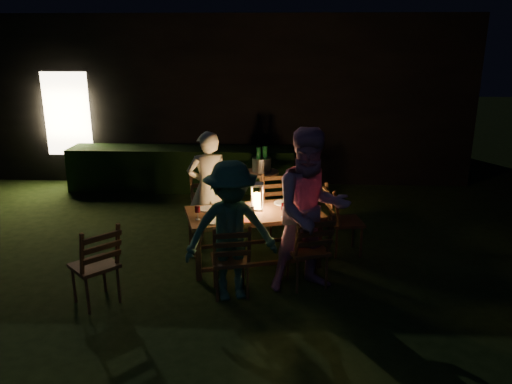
{
  "coord_description": "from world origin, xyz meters",
  "views": [
    {
      "loc": [
        1.36,
        -5.3,
        2.76
      ],
      "look_at": [
        1.05,
        0.82,
        0.87
      ],
      "focal_mm": 35.0,
      "sensor_mm": 36.0,
      "label": 1
    }
  ],
  "objects_px": {
    "person_opp_right": "(311,211)",
    "bottle_table": "(234,202)",
    "chair_far_right": "(279,218)",
    "person_opp_left": "(231,231)",
    "bottle_bucket_a": "(258,162)",
    "dining_table": "(254,217)",
    "chair_near_left": "(231,272)",
    "ice_bucket": "(262,165)",
    "chair_spare": "(96,279)",
    "lantern": "(257,198)",
    "chair_end": "(344,232)",
    "person_house_side": "(208,188)",
    "chair_far_left": "(210,222)",
    "chair_near_right": "(308,262)",
    "side_table": "(262,177)",
    "bottle_bucket_b": "(265,161)"
  },
  "relations": [
    {
      "from": "person_opp_right",
      "to": "bottle_table",
      "type": "height_order",
      "value": "person_opp_right"
    },
    {
      "from": "chair_near_right",
      "to": "side_table",
      "type": "distance_m",
      "value": 2.49
    },
    {
      "from": "bottle_table",
      "to": "ice_bucket",
      "type": "xyz_separation_m",
      "value": [
        0.27,
        1.85,
        0.02
      ]
    },
    {
      "from": "lantern",
      "to": "bottle_bucket_b",
      "type": "height_order",
      "value": "bottle_bucket_b"
    },
    {
      "from": "dining_table",
      "to": "chair_far_right",
      "type": "height_order",
      "value": "chair_far_right"
    },
    {
      "from": "person_opp_left",
      "to": "bottle_bucket_a",
      "type": "distance_m",
      "value": 2.66
    },
    {
      "from": "chair_near_right",
      "to": "person_house_side",
      "type": "relative_size",
      "value": 0.61
    },
    {
      "from": "chair_near_right",
      "to": "side_table",
      "type": "height_order",
      "value": "chair_near_right"
    },
    {
      "from": "chair_far_left",
      "to": "person_opp_left",
      "type": "distance_m",
      "value": 1.66
    },
    {
      "from": "chair_far_left",
      "to": "side_table",
      "type": "xyz_separation_m",
      "value": [
        0.68,
        1.16,
        0.34
      ]
    },
    {
      "from": "chair_near_left",
      "to": "chair_end",
      "type": "bearing_deg",
      "value": 28.9
    },
    {
      "from": "chair_spare",
      "to": "lantern",
      "type": "distance_m",
      "value": 2.12
    },
    {
      "from": "chair_near_left",
      "to": "chair_far_right",
      "type": "bearing_deg",
      "value": 61.19
    },
    {
      "from": "ice_bucket",
      "to": "bottle_bucket_b",
      "type": "height_order",
      "value": "bottle_bucket_b"
    },
    {
      "from": "bottle_table",
      "to": "ice_bucket",
      "type": "height_order",
      "value": "bottle_table"
    },
    {
      "from": "dining_table",
      "to": "side_table",
      "type": "bearing_deg",
      "value": 72.54
    },
    {
      "from": "chair_far_right",
      "to": "lantern",
      "type": "relative_size",
      "value": 2.63
    },
    {
      "from": "dining_table",
      "to": "chair_spare",
      "type": "bearing_deg",
      "value": -161.91
    },
    {
      "from": "dining_table",
      "to": "chair_far_left",
      "type": "height_order",
      "value": "chair_far_left"
    },
    {
      "from": "dining_table",
      "to": "chair_near_left",
      "type": "xyz_separation_m",
      "value": [
        -0.21,
        -0.87,
        -0.34
      ]
    },
    {
      "from": "side_table",
      "to": "chair_spare",
      "type": "bearing_deg",
      "value": -119.72
    },
    {
      "from": "chair_near_left",
      "to": "chair_end",
      "type": "height_order",
      "value": "chair_end"
    },
    {
      "from": "bottle_bucket_b",
      "to": "chair_end",
      "type": "bearing_deg",
      "value": -52.95
    },
    {
      "from": "chair_far_left",
      "to": "bottle_table",
      "type": "bearing_deg",
      "value": 102.55
    },
    {
      "from": "person_opp_right",
      "to": "ice_bucket",
      "type": "bearing_deg",
      "value": 88.12
    },
    {
      "from": "bottle_table",
      "to": "chair_far_right",
      "type": "bearing_deg",
      "value": 60.51
    },
    {
      "from": "chair_near_right",
      "to": "lantern",
      "type": "height_order",
      "value": "lantern"
    },
    {
      "from": "person_opp_left",
      "to": "side_table",
      "type": "distance_m",
      "value": 2.7
    },
    {
      "from": "chair_end",
      "to": "person_house_side",
      "type": "relative_size",
      "value": 0.61
    },
    {
      "from": "person_opp_left",
      "to": "person_opp_right",
      "type": "bearing_deg",
      "value": 0.0
    },
    {
      "from": "person_opp_right",
      "to": "bottle_bucket_a",
      "type": "height_order",
      "value": "person_opp_right"
    },
    {
      "from": "chair_near_left",
      "to": "chair_near_right",
      "type": "xyz_separation_m",
      "value": [
        0.86,
        0.26,
        0.01
      ]
    },
    {
      "from": "chair_near_left",
      "to": "person_opp_left",
      "type": "distance_m",
      "value": 0.5
    },
    {
      "from": "chair_far_right",
      "to": "person_opp_left",
      "type": "distance_m",
      "value": 1.94
    },
    {
      "from": "chair_end",
      "to": "ice_bucket",
      "type": "relative_size",
      "value": 3.22
    },
    {
      "from": "person_opp_right",
      "to": "bottle_table",
      "type": "bearing_deg",
      "value": 130.49
    },
    {
      "from": "person_house_side",
      "to": "lantern",
      "type": "distance_m",
      "value": 0.92
    },
    {
      "from": "dining_table",
      "to": "side_table",
      "type": "relative_size",
      "value": 2.46
    },
    {
      "from": "person_opp_left",
      "to": "bottle_bucket_a",
      "type": "bearing_deg",
      "value": 69.65
    },
    {
      "from": "chair_spare",
      "to": "person_house_side",
      "type": "height_order",
      "value": "person_house_side"
    },
    {
      "from": "person_house_side",
      "to": "bottle_table",
      "type": "height_order",
      "value": "person_house_side"
    },
    {
      "from": "chair_spare",
      "to": "bottle_bucket_a",
      "type": "xyz_separation_m",
      "value": [
        1.61,
        2.87,
        0.61
      ]
    },
    {
      "from": "chair_spare",
      "to": "lantern",
      "type": "bearing_deg",
      "value": -10.16
    },
    {
      "from": "ice_bucket",
      "to": "person_house_side",
      "type": "bearing_deg",
      "value": -121.74
    },
    {
      "from": "chair_far_right",
      "to": "person_opp_left",
      "type": "xyz_separation_m",
      "value": [
        -0.5,
        -1.81,
        0.5
      ]
    },
    {
      "from": "ice_bucket",
      "to": "person_opp_left",
      "type": "bearing_deg",
      "value": -94.72
    },
    {
      "from": "person_opp_right",
      "to": "ice_bucket",
      "type": "distance_m",
      "value": 2.52
    },
    {
      "from": "chair_near_right",
      "to": "chair_far_right",
      "type": "bearing_deg",
      "value": 85.1
    },
    {
      "from": "bottle_bucket_a",
      "to": "lantern",
      "type": "bearing_deg",
      "value": -88.01
    },
    {
      "from": "ice_bucket",
      "to": "bottle_bucket_a",
      "type": "distance_m",
      "value": 0.08
    }
  ]
}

